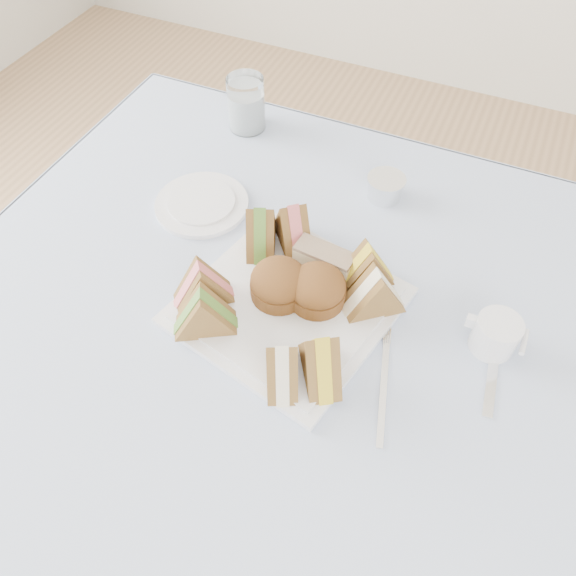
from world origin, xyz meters
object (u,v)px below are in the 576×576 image
at_px(creamer_jug, 496,335).
at_px(water_glass, 246,104).
at_px(serving_plate, 288,306).
at_px(table, 263,415).

bearing_deg(creamer_jug, water_glass, 149.56).
bearing_deg(water_glass, creamer_jug, -30.66).
distance_m(serving_plate, creamer_jug, 0.31).
height_order(table, water_glass, water_glass).
height_order(water_glass, creamer_jug, water_glass).
height_order(serving_plate, creamer_jug, creamer_jug).
bearing_deg(table, creamer_jug, 12.84).
xyz_separation_m(water_glass, creamer_jug, (0.57, -0.34, -0.03)).
height_order(table, serving_plate, serving_plate).
xyz_separation_m(serving_plate, water_glass, (-0.27, 0.39, 0.05)).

